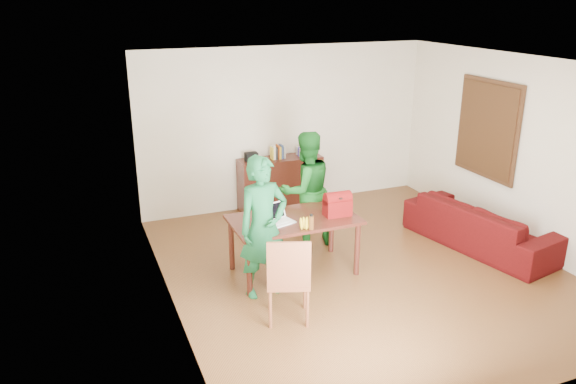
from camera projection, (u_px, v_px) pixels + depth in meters
name	position (u px, v px, depth m)	size (l,w,h in m)	color
room	(362.00, 173.00, 7.17)	(5.20, 5.70, 2.90)	#452211
table	(294.00, 225.00, 7.21)	(1.63, 0.92, 0.76)	black
chair	(288.00, 295.00, 6.25)	(0.59, 0.58, 1.03)	brown
person_near	(263.00, 227.00, 6.63)	(0.63, 0.42, 1.74)	#145A2F
person_far	(306.00, 190.00, 7.95)	(0.82, 0.64, 1.69)	#135819
laptop	(281.00, 220.00, 7.01)	(0.37, 0.30, 0.23)	white
bananas	(304.00, 227.00, 6.83)	(0.16, 0.10, 0.06)	gold
bottle	(311.00, 222.00, 6.81)	(0.07, 0.07, 0.20)	brown
red_bag	(337.00, 206.00, 7.23)	(0.34, 0.20, 0.25)	#6D1007
sofa	(481.00, 225.00, 8.08)	(2.25, 0.88, 0.66)	#34060C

